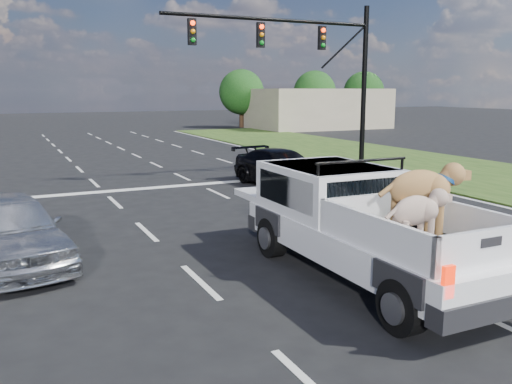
{
  "coord_description": "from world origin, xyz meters",
  "views": [
    {
      "loc": [
        -4.93,
        -9.08,
        3.52
      ],
      "look_at": [
        0.35,
        2.0,
        1.19
      ],
      "focal_mm": 38.0,
      "sensor_mm": 36.0,
      "label": 1
    }
  ],
  "objects_px": {
    "silver_sedan": "(11,230)",
    "black_coupe": "(282,168)",
    "traffic_signal": "(317,60)",
    "pickup_truck": "(362,222)"
  },
  "relations": [
    {
      "from": "pickup_truck",
      "to": "silver_sedan",
      "type": "bearing_deg",
      "value": 149.33
    },
    {
      "from": "traffic_signal",
      "to": "silver_sedan",
      "type": "xyz_separation_m",
      "value": [
        -12.05,
        -7.92,
        -3.99
      ]
    },
    {
      "from": "silver_sedan",
      "to": "black_coupe",
      "type": "distance_m",
      "value": 10.85
    },
    {
      "from": "black_coupe",
      "to": "pickup_truck",
      "type": "bearing_deg",
      "value": -116.42
    },
    {
      "from": "pickup_truck",
      "to": "silver_sedan",
      "type": "relative_size",
      "value": 1.39
    },
    {
      "from": "black_coupe",
      "to": "traffic_signal",
      "type": "bearing_deg",
      "value": 31.3
    },
    {
      "from": "silver_sedan",
      "to": "black_coupe",
      "type": "height_order",
      "value": "silver_sedan"
    },
    {
      "from": "pickup_truck",
      "to": "traffic_signal",
      "type": "bearing_deg",
      "value": 62.3
    },
    {
      "from": "traffic_signal",
      "to": "black_coupe",
      "type": "distance_m",
      "value": 5.41
    },
    {
      "from": "silver_sedan",
      "to": "black_coupe",
      "type": "relative_size",
      "value": 0.93
    }
  ]
}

